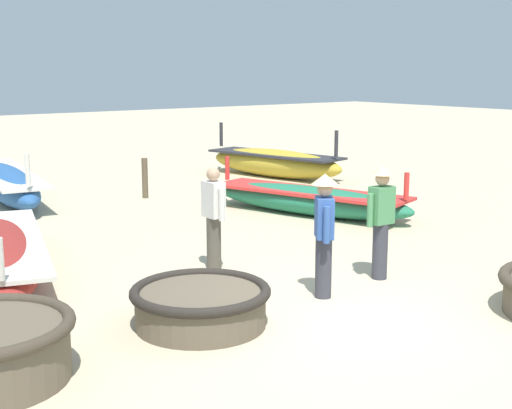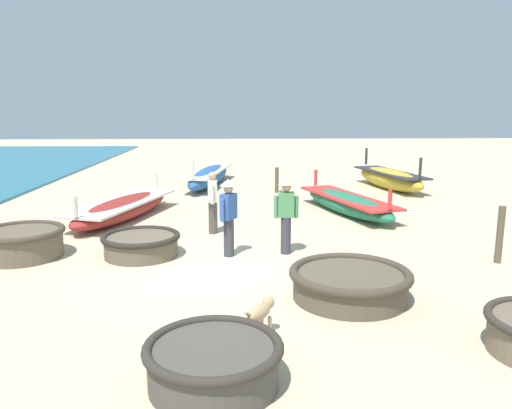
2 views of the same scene
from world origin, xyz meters
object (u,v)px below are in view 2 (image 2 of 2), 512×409
at_px(coracle_nearest, 350,282).
at_px(long_boat_ochre_hull, 123,208).
at_px(long_boat_white_hull, 347,203).
at_px(long_boat_green_hull, 390,178).
at_px(long_boat_blue_hull, 209,176).
at_px(fisherman_standing_left, 229,212).
at_px(mooring_post_inland, 500,235).
at_px(coracle_center, 141,244).
at_px(dog, 260,313).
at_px(fisherman_with_hat, 286,211).
at_px(mooring_post_shoreline, 277,180).
at_px(coracle_far_right, 22,242).
at_px(fisherman_crouching, 213,201).
at_px(coracle_far_left, 214,362).

xyz_separation_m(coracle_nearest, long_boat_ochre_hull, (-5.16, 6.26, 0.03)).
bearing_deg(long_boat_white_hull, long_boat_green_hull, 59.38).
xyz_separation_m(long_boat_blue_hull, fisherman_standing_left, (0.97, -9.77, 0.57)).
relative_size(long_boat_ochre_hull, mooring_post_inland, 4.25).
relative_size(coracle_center, long_boat_white_hull, 0.35).
xyz_separation_m(dog, mooring_post_inland, (5.04, 3.23, 0.22)).
distance_m(long_boat_blue_hull, dog, 13.74).
xyz_separation_m(long_boat_green_hull, fisherman_with_hat, (-4.88, -8.55, 0.55)).
relative_size(dog, mooring_post_shoreline, 0.63).
bearing_deg(dog, fisherman_with_hat, 79.64).
height_order(fisherman_standing_left, mooring_post_shoreline, fisherman_standing_left).
distance_m(coracle_nearest, fisherman_with_hat, 2.84).
height_order(coracle_far_right, dog, coracle_far_right).
bearing_deg(fisherman_with_hat, dog, -100.36).
distance_m(long_boat_ochre_hull, long_boat_green_hull, 10.45).
height_order(fisherman_standing_left, fisherman_crouching, fisherman_standing_left).
bearing_deg(dog, long_boat_white_hull, 69.87).
relative_size(coracle_nearest, fisherman_standing_left, 1.22).
bearing_deg(long_boat_ochre_hull, mooring_post_inland, -27.22).
bearing_deg(mooring_post_shoreline, fisherman_standing_left, -101.68).
relative_size(fisherman_with_hat, dog, 2.82).
distance_m(long_boat_green_hull, mooring_post_inland, 9.38).
xyz_separation_m(long_boat_white_hull, fisherman_with_hat, (-2.25, -4.10, 0.65)).
distance_m(coracle_far_right, fisherman_with_hat, 5.66).
xyz_separation_m(fisherman_standing_left, fisherman_with_hat, (1.24, 0.14, 0.00)).
bearing_deg(fisherman_with_hat, mooring_post_inland, -10.68).
relative_size(long_boat_white_hull, long_boat_green_hull, 1.04).
height_order(coracle_far_left, fisherman_standing_left, fisherman_standing_left).
distance_m(coracle_center, mooring_post_inland, 7.47).
height_order(coracle_center, fisherman_standing_left, fisherman_standing_left).
height_order(long_boat_ochre_hull, long_boat_green_hull, long_boat_green_hull).
bearing_deg(coracle_far_right, fisherman_with_hat, 0.71).
relative_size(coracle_far_right, mooring_post_shoreline, 1.88).
height_order(fisherman_crouching, dog, fisherman_crouching).
xyz_separation_m(coracle_center, mooring_post_shoreline, (3.53, 7.90, 0.20)).
distance_m(long_boat_white_hull, fisherman_with_hat, 4.72).
distance_m(long_boat_blue_hull, long_boat_ochre_hull, 6.36).
xyz_separation_m(long_boat_ochre_hull, dog, (3.59, -7.67, 0.06)).
bearing_deg(long_boat_ochre_hull, coracle_far_left, -71.20).
relative_size(coracle_far_left, long_boat_green_hull, 0.35).
height_order(long_boat_ochre_hull, fisherman_crouching, fisherman_crouching).
height_order(coracle_nearest, long_boat_white_hull, long_boat_white_hull).
bearing_deg(coracle_nearest, coracle_far_left, -130.01).
distance_m(long_boat_ochre_hull, mooring_post_inland, 9.71).
xyz_separation_m(coracle_far_right, dog, (4.89, -3.97, 0.03)).
distance_m(coracle_far_right, coracle_center, 2.51).
height_order(coracle_far_left, long_boat_white_hull, long_boat_white_hull).
xyz_separation_m(coracle_center, mooring_post_inland, (7.42, -0.75, 0.33)).
distance_m(coracle_center, long_boat_white_hull, 6.79).
bearing_deg(fisherman_crouching, coracle_nearest, -60.83).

